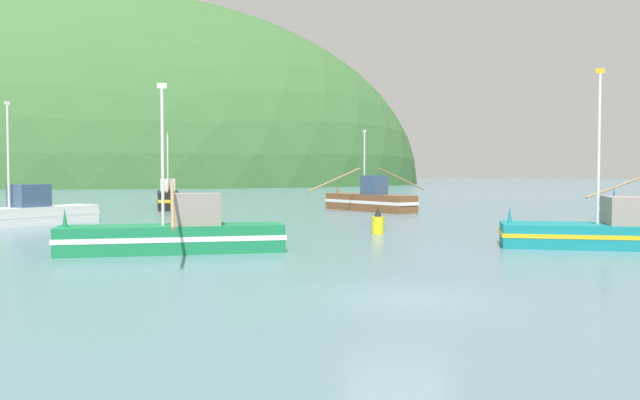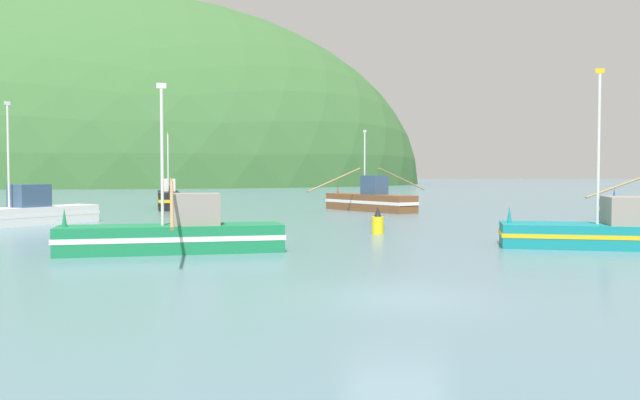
{
  "view_description": "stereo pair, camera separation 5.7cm",
  "coord_description": "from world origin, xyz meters",
  "px_view_note": "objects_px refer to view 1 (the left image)",
  "views": [
    {
      "loc": [
        -2.18,
        -16.51,
        3.07
      ],
      "look_at": [
        -1.49,
        24.22,
        1.4
      ],
      "focal_mm": 38.04,
      "sensor_mm": 36.0,
      "label": 1
    },
    {
      "loc": [
        -2.12,
        -16.51,
        3.07
      ],
      "look_at": [
        -1.49,
        24.22,
        1.4
      ],
      "focal_mm": 38.04,
      "sensor_mm": 36.0,
      "label": 2
    }
  ],
  "objects_px": {
    "channel_buoy": "(378,223)",
    "fishing_boat_green": "(175,234)",
    "fishing_boat_teal": "(609,232)",
    "fishing_boat_white": "(19,213)",
    "fishing_boat_brown": "(370,200)",
    "fishing_boat_black": "(168,198)"
  },
  "relations": [
    {
      "from": "fishing_boat_green",
      "to": "fishing_boat_brown",
      "type": "bearing_deg",
      "value": -121.45
    },
    {
      "from": "fishing_boat_teal",
      "to": "fishing_boat_brown",
      "type": "distance_m",
      "value": 27.27
    },
    {
      "from": "fishing_boat_brown",
      "to": "fishing_boat_black",
      "type": "xyz_separation_m",
      "value": [
        -16.93,
        4.81,
        -0.02
      ]
    },
    {
      "from": "fishing_boat_white",
      "to": "fishing_boat_teal",
      "type": "bearing_deg",
      "value": 101.31
    },
    {
      "from": "fishing_boat_teal",
      "to": "fishing_boat_brown",
      "type": "xyz_separation_m",
      "value": [
        -7.37,
        26.26,
        0.2
      ]
    },
    {
      "from": "fishing_boat_black",
      "to": "fishing_boat_white",
      "type": "xyz_separation_m",
      "value": [
        -4.59,
        -19.1,
        -0.12
      ]
    },
    {
      "from": "fishing_boat_teal",
      "to": "fishing_boat_brown",
      "type": "height_order",
      "value": "fishing_boat_teal"
    },
    {
      "from": "fishing_boat_green",
      "to": "fishing_boat_black",
      "type": "distance_m",
      "value": 33.1
    },
    {
      "from": "fishing_boat_brown",
      "to": "channel_buoy",
      "type": "distance_m",
      "value": 19.97
    },
    {
      "from": "channel_buoy",
      "to": "fishing_boat_white",
      "type": "bearing_deg",
      "value": 164.37
    },
    {
      "from": "fishing_boat_brown",
      "to": "fishing_boat_white",
      "type": "distance_m",
      "value": 25.83
    },
    {
      "from": "fishing_boat_teal",
      "to": "fishing_boat_brown",
      "type": "relative_size",
      "value": 0.88
    },
    {
      "from": "fishing_boat_teal",
      "to": "channel_buoy",
      "type": "bearing_deg",
      "value": -23.18
    },
    {
      "from": "fishing_boat_black",
      "to": "fishing_boat_white",
      "type": "relative_size",
      "value": 1.1
    },
    {
      "from": "fishing_boat_teal",
      "to": "fishing_boat_white",
      "type": "bearing_deg",
      "value": -9.84
    },
    {
      "from": "fishing_boat_green",
      "to": "fishing_boat_white",
      "type": "distance_m",
      "value": 17.59
    },
    {
      "from": "channel_buoy",
      "to": "fishing_boat_green",
      "type": "bearing_deg",
      "value": -138.29
    },
    {
      "from": "fishing_boat_green",
      "to": "fishing_boat_brown",
      "type": "xyz_separation_m",
      "value": [
        9.95,
        27.54,
        0.15
      ]
    },
    {
      "from": "fishing_boat_black",
      "to": "channel_buoy",
      "type": "relative_size",
      "value": 7.56
    },
    {
      "from": "fishing_boat_brown",
      "to": "fishing_boat_black",
      "type": "distance_m",
      "value": 17.6
    },
    {
      "from": "fishing_boat_teal",
      "to": "fishing_boat_black",
      "type": "bearing_deg",
      "value": -39.3
    },
    {
      "from": "fishing_boat_teal",
      "to": "fishing_boat_white",
      "type": "height_order",
      "value": "fishing_boat_teal"
    }
  ]
}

